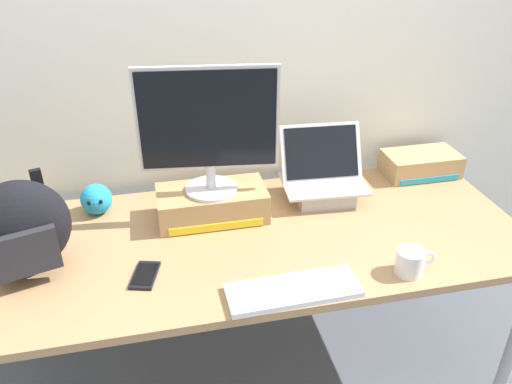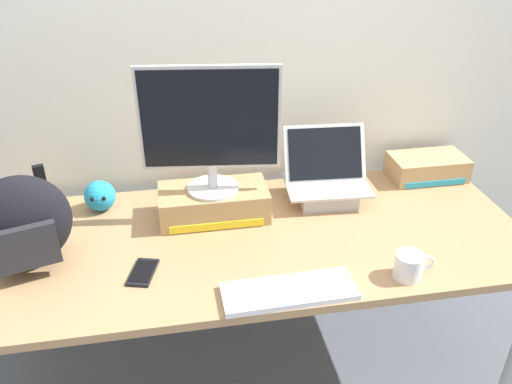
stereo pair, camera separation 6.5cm
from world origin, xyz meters
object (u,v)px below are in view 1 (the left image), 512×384
toner_box_yellow (212,204)px  desktop_monitor (208,128)px  external_keyboard (293,290)px  cell_phone (145,275)px  plush_toy (96,199)px  coffee_mug (411,262)px  toner_box_cyan (421,164)px  messenger_backpack (20,228)px  open_laptop (323,184)px

toner_box_yellow → desktop_monitor: bearing=-100.0°
external_keyboard → cell_phone: size_ratio=2.73×
desktop_monitor → plush_toy: size_ratio=4.15×
toner_box_yellow → coffee_mug: bearing=-39.5°
external_keyboard → toner_box_cyan: 1.00m
messenger_backpack → desktop_monitor: bearing=0.4°
open_laptop → cell_phone: size_ratio=2.24×
cell_phone → plush_toy: (-0.16, 0.44, 0.05)m
open_laptop → messenger_backpack: 1.12m
coffee_mug → cell_phone: (-0.84, 0.16, -0.04)m
desktop_monitor → coffee_mug: (0.58, -0.47, -0.32)m
external_keyboard → coffee_mug: coffee_mug is taller
desktop_monitor → external_keyboard: size_ratio=1.19×
desktop_monitor → cell_phone: 0.54m
toner_box_yellow → cell_phone: toner_box_yellow is taller
toner_box_yellow → messenger_backpack: size_ratio=1.16×
coffee_mug → toner_box_cyan: toner_box_cyan is taller
toner_box_cyan → plush_toy: bearing=-178.8°
toner_box_yellow → toner_box_cyan: (0.95, 0.16, -0.01)m
toner_box_yellow → toner_box_cyan: 0.96m
desktop_monitor → messenger_backpack: bearing=-156.1°
toner_box_yellow → messenger_backpack: bearing=-163.3°
desktop_monitor → plush_toy: (-0.43, 0.13, -0.31)m
toner_box_yellow → coffee_mug: toner_box_yellow is taller
toner_box_yellow → external_keyboard: (0.18, -0.49, -0.05)m
coffee_mug → cell_phone: 0.86m
desktop_monitor → toner_box_cyan: bearing=16.7°
open_laptop → cell_phone: bearing=-149.5°
external_keyboard → plush_toy: size_ratio=3.49×
open_laptop → toner_box_cyan: size_ratio=1.07×
plush_toy → toner_box_yellow: bearing=-16.6°
messenger_backpack → toner_box_cyan: 1.62m
coffee_mug → toner_box_yellow: bearing=140.5°
toner_box_cyan → messenger_backpack: bearing=-167.7°
toner_box_yellow → open_laptop: (0.46, 0.05, 0.00)m
coffee_mug → toner_box_cyan: (0.37, 0.63, 0.01)m
coffee_mug → plush_toy: 1.17m
messenger_backpack → cell_phone: bearing=-34.5°
toner_box_cyan → toner_box_yellow: bearing=-170.7°
toner_box_yellow → open_laptop: 0.46m
toner_box_yellow → coffee_mug: 0.75m
open_laptop → plush_toy: open_laptop is taller
desktop_monitor → coffee_mug: desktop_monitor is taller
plush_toy → external_keyboard: bearing=-45.4°
toner_box_yellow → external_keyboard: size_ratio=0.98×
plush_toy → messenger_backpack: bearing=-122.5°
external_keyboard → messenger_backpack: messenger_backpack is taller
toner_box_yellow → cell_phone: bearing=-130.5°
toner_box_yellow → desktop_monitor: desktop_monitor is taller
desktop_monitor → external_keyboard: desktop_monitor is taller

